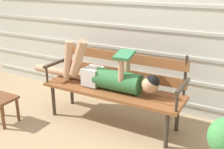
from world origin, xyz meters
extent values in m
plane|color=tan|center=(0.00, 0.00, 0.00)|extent=(12.00, 12.00, 0.00)
cube|color=beige|center=(0.00, 0.74, 1.05)|extent=(5.37, 0.06, 2.10)
cube|color=#B7B7AD|center=(0.00, 0.71, 0.15)|extent=(5.37, 0.02, 0.04)
cube|color=#B7B7AD|center=(0.00, 0.71, 0.45)|extent=(5.37, 0.02, 0.04)
cube|color=#B7B7AD|center=(0.00, 0.71, 0.75)|extent=(5.37, 0.02, 0.04)
cube|color=#B7B7AD|center=(0.00, 0.71, 1.05)|extent=(5.37, 0.02, 0.04)
cube|color=#B7B7AD|center=(0.00, 0.71, 1.35)|extent=(5.37, 0.02, 0.04)
cube|color=brown|center=(0.00, -0.08, 0.41)|extent=(1.67, 0.15, 0.04)
cube|color=brown|center=(0.00, 0.08, 0.41)|extent=(1.67, 0.15, 0.04)
cube|color=brown|center=(0.00, 0.24, 0.41)|extent=(1.67, 0.15, 0.04)
cube|color=brown|center=(0.00, 0.32, 0.55)|extent=(1.60, 0.05, 0.11)
cube|color=brown|center=(0.00, 0.32, 0.76)|extent=(1.60, 0.05, 0.11)
cylinder|color=#382D23|center=(-0.77, 0.32, 0.66)|extent=(0.03, 0.03, 0.45)
cylinder|color=#382D23|center=(0.77, 0.32, 0.66)|extent=(0.03, 0.03, 0.45)
cylinder|color=#382D23|center=(-0.73, -0.11, 0.20)|extent=(0.04, 0.04, 0.40)
cylinder|color=#382D23|center=(0.73, -0.11, 0.20)|extent=(0.04, 0.04, 0.40)
cylinder|color=#382D23|center=(-0.73, 0.27, 0.20)|extent=(0.04, 0.04, 0.40)
cylinder|color=#382D23|center=(0.73, 0.27, 0.20)|extent=(0.04, 0.04, 0.40)
cube|color=#382D23|center=(-0.81, 0.08, 0.63)|extent=(0.04, 0.46, 0.03)
cylinder|color=#382D23|center=(-0.81, -0.11, 0.53)|extent=(0.03, 0.03, 0.20)
cube|color=#382D23|center=(0.81, 0.08, 0.63)|extent=(0.04, 0.46, 0.03)
cylinder|color=#382D23|center=(0.81, -0.11, 0.53)|extent=(0.03, 0.03, 0.20)
cylinder|color=#33703D|center=(0.07, 0.08, 0.55)|extent=(0.55, 0.23, 0.23)
cube|color=silver|center=(-0.26, 0.08, 0.55)|extent=(0.20, 0.22, 0.21)
sphere|color=tan|center=(0.47, 0.08, 0.58)|extent=(0.19, 0.19, 0.19)
sphere|color=black|center=(0.49, 0.08, 0.61)|extent=(0.16, 0.16, 0.16)
cylinder|color=tan|center=(-0.42, 0.02, 0.76)|extent=(0.26, 0.11, 0.46)
cylinder|color=tan|center=(-0.57, 0.02, 0.72)|extent=(0.16, 0.09, 0.47)
cylinder|color=tan|center=(-0.77, 0.14, 0.49)|extent=(0.86, 0.10, 0.10)
cylinder|color=tan|center=(0.15, 0.00, 0.70)|extent=(0.06, 0.06, 0.30)
cylinder|color=tan|center=(0.15, 0.16, 0.70)|extent=(0.06, 0.06, 0.30)
cube|color=#337A4C|center=(0.15, 0.08, 0.87)|extent=(0.20, 0.27, 0.07)
cube|color=brown|center=(-1.16, -0.55, 0.31)|extent=(0.35, 0.28, 0.03)
cylinder|color=brown|center=(-1.02, -0.66, 0.15)|extent=(0.04, 0.04, 0.30)
cylinder|color=brown|center=(-1.30, -0.44, 0.15)|extent=(0.04, 0.04, 0.30)
cylinder|color=brown|center=(-1.02, -0.44, 0.15)|extent=(0.04, 0.04, 0.30)
camera|label=1|loc=(1.41, -2.47, 1.65)|focal=43.70mm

